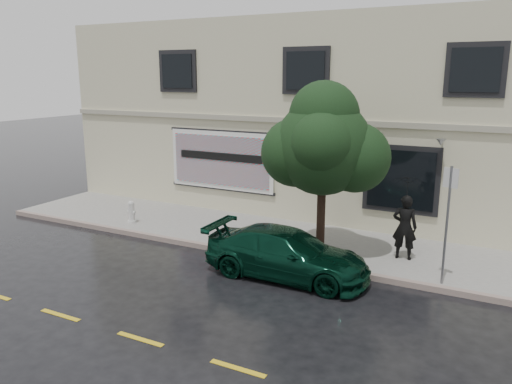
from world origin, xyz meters
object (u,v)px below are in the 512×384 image
at_px(pedestrian, 405,227).
at_px(fire_hydrant, 132,212).
at_px(street_tree, 323,147).
at_px(car, 287,253).

bearing_deg(pedestrian, fire_hydrant, 0.23).
height_order(pedestrian, street_tree, street_tree).
xyz_separation_m(street_tree, fire_hydrant, (-6.81, 0.06, -2.67)).
relative_size(pedestrian, street_tree, 0.41).
relative_size(car, street_tree, 0.98).
distance_m(car, pedestrian, 3.40).
bearing_deg(fire_hydrant, car, -9.07).
bearing_deg(street_tree, pedestrian, 20.61).
bearing_deg(pedestrian, street_tree, 16.14).
height_order(car, fire_hydrant, car).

